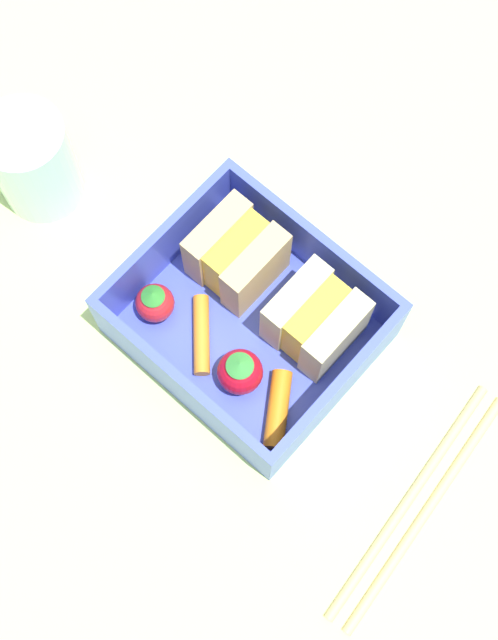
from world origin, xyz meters
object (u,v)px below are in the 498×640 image
drinking_glass (33,162)px  sandwich_center_left (315,320)px  carrot_stick_far_left (278,410)px  sandwich_left (237,255)px  carrot_stick_left (201,335)px  chopstick_pair (418,505)px  strawberry_far_left (155,302)px  strawberry_left (240,371)px

drinking_glass → sandwich_center_left: bearing=11.0°
carrot_stick_far_left → sandwich_center_left: bearing=107.9°
sandwich_left → drinking_glass: (-15.03, -4.24, 0.21)cm
sandwich_left → carrot_stick_left: 5.85cm
carrot_stick_left → chopstick_pair: carrot_stick_left is taller
carrot_stick_left → drinking_glass: drinking_glass is taller
sandwich_center_left → strawberry_far_left: 10.77cm
strawberry_left → drinking_glass: size_ratio=0.46×
carrot_stick_left → chopstick_pair: bearing=3.6°
carrot_stick_far_left → drinking_glass: drinking_glass is taller
strawberry_left → chopstick_pair: strawberry_left is taller
sandwich_left → carrot_stick_far_left: 10.62cm
sandwich_center_left → carrot_stick_left: sandwich_center_left is taller
sandwich_center_left → strawberry_left: size_ratio=1.45×
sandwich_left → strawberry_left: size_ratio=1.45×
strawberry_far_left → drinking_glass: bearing=172.8°
sandwich_center_left → drinking_glass: drinking_glass is taller
carrot_stick_far_left → carrot_stick_left: bearing=176.3°
strawberry_left → drinking_glass: (-20.41, 1.42, 1.07)cm
carrot_stick_far_left → chopstick_pair: 10.94cm
sandwich_left → chopstick_pair: sandwich_left is taller
sandwich_left → drinking_glass: drinking_glass is taller
sandwich_center_left → drinking_glass: (-21.92, -4.24, 0.21)cm
carrot_stick_far_left → sandwich_left: bearing=146.6°
sandwich_left → strawberry_far_left: bearing=-109.6°
carrot_stick_far_left → drinking_glass: (-23.77, 1.51, 2.02)cm
sandwich_left → strawberry_left: (5.37, -5.66, -0.86)cm
sandwich_center_left → strawberry_left: (-1.51, -5.66, -0.86)cm
carrot_stick_left → drinking_glass: bearing=176.4°
strawberry_far_left → strawberry_left: strawberry_left is taller
sandwich_left → strawberry_far_left: 6.32cm
drinking_glass → carrot_stick_left: bearing=-3.6°
sandwich_left → chopstick_pair: size_ratio=0.28×
sandwich_center_left → strawberry_left: 5.93cm
strawberry_left → carrot_stick_far_left: size_ratio=0.71×
sandwich_center_left → carrot_stick_far_left: (1.85, -5.75, -1.81)cm
strawberry_far_left → chopstick_pair: size_ratio=0.18×
carrot_stick_left → chopstick_pair: size_ratio=0.29×
strawberry_left → carrot_stick_far_left: (3.37, -0.09, -0.95)cm
strawberry_far_left → chopstick_pair: 21.73cm
sandwich_left → carrot_stick_far_left: bearing=-33.4°
strawberry_left → sandwich_center_left: bearing=75.1°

